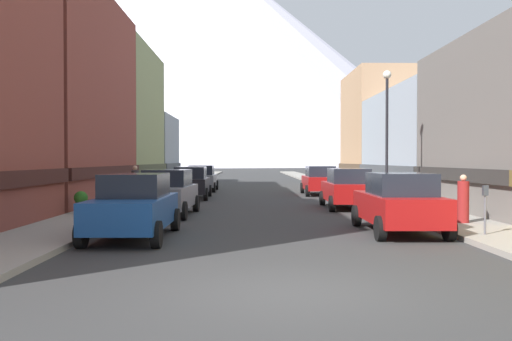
{
  "coord_description": "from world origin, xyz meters",
  "views": [
    {
      "loc": [
        -0.68,
        -8.81,
        2.17
      ],
      "look_at": [
        -0.07,
        28.66,
        1.42
      ],
      "focal_mm": 38.17,
      "sensor_mm": 36.0,
      "label": 1
    }
  ],
  "objects_px": {
    "car_left_0": "(134,206)",
    "pedestrian_0": "(135,184)",
    "pedestrian_1": "(463,201)",
    "streetlamp_right": "(387,118)",
    "car_right_0": "(399,203)",
    "potted_plant_0": "(392,189)",
    "car_left_2": "(191,182)",
    "parking_meter_near": "(485,202)",
    "potted_plant_1": "(81,201)",
    "car_left_3": "(202,178)",
    "car_right_1": "(348,188)",
    "car_right_2": "(320,180)",
    "car_left_1": "(167,192)"
  },
  "relations": [
    {
      "from": "potted_plant_1",
      "to": "car_left_1",
      "type": "bearing_deg",
      "value": 7.87
    },
    {
      "from": "car_left_1",
      "to": "parking_meter_near",
      "type": "relative_size",
      "value": 3.37
    },
    {
      "from": "car_right_1",
      "to": "pedestrian_1",
      "type": "bearing_deg",
      "value": -70.21
    },
    {
      "from": "parking_meter_near",
      "to": "streetlamp_right",
      "type": "distance_m",
      "value": 9.32
    },
    {
      "from": "potted_plant_1",
      "to": "pedestrian_0",
      "type": "bearing_deg",
      "value": 83.27
    },
    {
      "from": "car_left_3",
      "to": "streetlamp_right",
      "type": "relative_size",
      "value": 0.75
    },
    {
      "from": "car_left_0",
      "to": "potted_plant_0",
      "type": "relative_size",
      "value": 5.12
    },
    {
      "from": "parking_meter_near",
      "to": "car_right_2",
      "type": "bearing_deg",
      "value": 95.91
    },
    {
      "from": "car_left_1",
      "to": "potted_plant_0",
      "type": "xyz_separation_m",
      "value": [
        10.8,
        7.56,
        -0.27
      ]
    },
    {
      "from": "pedestrian_1",
      "to": "streetlamp_right",
      "type": "relative_size",
      "value": 0.26
    },
    {
      "from": "streetlamp_right",
      "to": "car_left_2",
      "type": "bearing_deg",
      "value": 142.81
    },
    {
      "from": "potted_plant_0",
      "to": "pedestrian_1",
      "type": "height_order",
      "value": "pedestrian_1"
    },
    {
      "from": "streetlamp_right",
      "to": "potted_plant_1",
      "type": "bearing_deg",
      "value": -167.96
    },
    {
      "from": "car_left_3",
      "to": "pedestrian_0",
      "type": "xyz_separation_m",
      "value": [
        -2.45,
        -10.46,
        0.05
      ]
    },
    {
      "from": "parking_meter_near",
      "to": "potted_plant_1",
      "type": "bearing_deg",
      "value": 154.12
    },
    {
      "from": "car_left_1",
      "to": "car_left_0",
      "type": "bearing_deg",
      "value": -90.02
    },
    {
      "from": "potted_plant_1",
      "to": "pedestrian_1",
      "type": "distance_m",
      "value": 13.69
    },
    {
      "from": "car_left_0",
      "to": "pedestrian_1",
      "type": "relative_size",
      "value": 2.86
    },
    {
      "from": "car_right_1",
      "to": "streetlamp_right",
      "type": "xyz_separation_m",
      "value": [
        1.55,
        -0.73,
        3.09
      ]
    },
    {
      "from": "potted_plant_0",
      "to": "car_left_3",
      "type": "bearing_deg",
      "value": 140.81
    },
    {
      "from": "car_right_1",
      "to": "pedestrian_0",
      "type": "bearing_deg",
      "value": 163.43
    },
    {
      "from": "car_right_0",
      "to": "pedestrian_0",
      "type": "height_order",
      "value": "pedestrian_0"
    },
    {
      "from": "pedestrian_1",
      "to": "pedestrian_0",
      "type": "bearing_deg",
      "value": 141.9
    },
    {
      "from": "potted_plant_1",
      "to": "pedestrian_1",
      "type": "relative_size",
      "value": 0.53
    },
    {
      "from": "car_right_1",
      "to": "pedestrian_0",
      "type": "xyz_separation_m",
      "value": [
        -10.05,
        2.99,
        0.05
      ]
    },
    {
      "from": "car_left_1",
      "to": "car_left_2",
      "type": "relative_size",
      "value": 1.01
    },
    {
      "from": "car_left_2",
      "to": "car_right_2",
      "type": "relative_size",
      "value": 1.0
    },
    {
      "from": "car_right_0",
      "to": "potted_plant_1",
      "type": "xyz_separation_m",
      "value": [
        -10.8,
        4.79,
        -0.31
      ]
    },
    {
      "from": "potted_plant_1",
      "to": "pedestrian_1",
      "type": "xyz_separation_m",
      "value": [
        13.25,
        -3.45,
        0.26
      ]
    },
    {
      "from": "car_right_0",
      "to": "pedestrian_0",
      "type": "distance_m",
      "value": 15.0
    },
    {
      "from": "car_right_2",
      "to": "potted_plant_1",
      "type": "xyz_separation_m",
      "value": [
        -10.8,
        -12.65,
        -0.31
      ]
    },
    {
      "from": "car_left_1",
      "to": "car_left_3",
      "type": "bearing_deg",
      "value": 90.01
    },
    {
      "from": "car_right_1",
      "to": "potted_plant_0",
      "type": "height_order",
      "value": "car_right_1"
    },
    {
      "from": "car_left_1",
      "to": "pedestrian_1",
      "type": "height_order",
      "value": "car_left_1"
    },
    {
      "from": "car_left_0",
      "to": "potted_plant_1",
      "type": "relative_size",
      "value": 5.35
    },
    {
      "from": "pedestrian_0",
      "to": "pedestrian_1",
      "type": "xyz_separation_m",
      "value": [
        12.5,
        -9.8,
        -0.1
      ]
    },
    {
      "from": "car_left_0",
      "to": "pedestrian_0",
      "type": "bearing_deg",
      "value": 101.47
    },
    {
      "from": "car_left_0",
      "to": "streetlamp_right",
      "type": "bearing_deg",
      "value": 42.4
    },
    {
      "from": "pedestrian_0",
      "to": "car_left_3",
      "type": "bearing_deg",
      "value": 76.82
    },
    {
      "from": "car_right_2",
      "to": "potted_plant_1",
      "type": "bearing_deg",
      "value": -130.49
    },
    {
      "from": "car_right_0",
      "to": "parking_meter_near",
      "type": "height_order",
      "value": "car_right_0"
    },
    {
      "from": "parking_meter_near",
      "to": "pedestrian_1",
      "type": "xyz_separation_m",
      "value": [
        0.5,
        2.74,
        -0.16
      ]
    },
    {
      "from": "car_left_0",
      "to": "car_right_0",
      "type": "relative_size",
      "value": 1.0
    },
    {
      "from": "potted_plant_1",
      "to": "car_left_0",
      "type": "bearing_deg",
      "value": -60.78
    },
    {
      "from": "car_left_0",
      "to": "car_left_3",
      "type": "bearing_deg",
      "value": 90.0
    },
    {
      "from": "car_right_2",
      "to": "potted_plant_0",
      "type": "distance_m",
      "value": 5.65
    },
    {
      "from": "car_left_2",
      "to": "parking_meter_near",
      "type": "relative_size",
      "value": 3.32
    },
    {
      "from": "streetlamp_right",
      "to": "car_right_0",
      "type": "bearing_deg",
      "value": -101.8
    },
    {
      "from": "car_left_0",
      "to": "car_left_2",
      "type": "distance_m",
      "value": 15.3
    },
    {
      "from": "potted_plant_0",
      "to": "streetlamp_right",
      "type": "height_order",
      "value": "streetlamp_right"
    }
  ]
}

